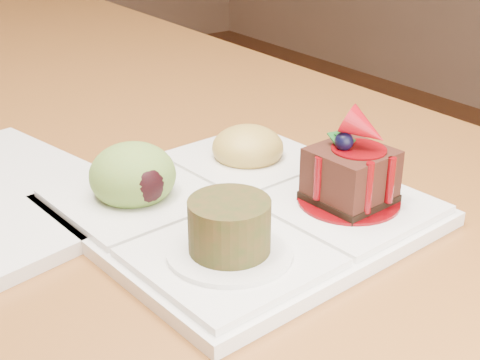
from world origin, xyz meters
TOP-DOWN VIEW (x-y plane):
  - sampler_plate at (0.14, -0.44)m, footprint 0.29×0.29m

SIDE VIEW (x-z plane):
  - sampler_plate at x=0.14m, z-range 0.72..0.82m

